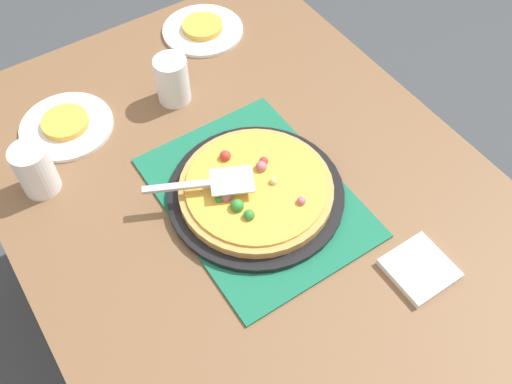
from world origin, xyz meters
name	(u,v)px	position (x,y,z in m)	size (l,w,h in m)	color
ground_plane	(256,334)	(0.00, 0.00, 0.00)	(8.00, 8.00, 0.00)	#3D4247
dining_table	(256,225)	(0.00, 0.00, 0.64)	(1.40, 1.00, 0.75)	brown
placemat	(256,197)	(0.00, 0.00, 0.75)	(0.48, 0.36, 0.01)	#196B4C
pizza_pan	(256,194)	(0.00, 0.00, 0.76)	(0.38, 0.38, 0.01)	black
pizza	(256,188)	(0.00, 0.00, 0.78)	(0.33, 0.33, 0.05)	tan
plate_near_left	(203,30)	(-0.55, 0.19, 0.76)	(0.22, 0.22, 0.01)	white
plate_far_right	(67,126)	(-0.42, -0.26, 0.76)	(0.22, 0.22, 0.01)	white
served_slice_left	(202,26)	(-0.55, 0.19, 0.77)	(0.11, 0.11, 0.02)	gold
served_slice_right	(65,122)	(-0.42, -0.26, 0.77)	(0.11, 0.11, 0.02)	gold
cup_near	(35,170)	(-0.28, -0.37, 0.81)	(0.08, 0.08, 0.12)	white
cup_corner	(172,80)	(-0.36, 0.00, 0.81)	(0.08, 0.08, 0.12)	white
pizza_server	(209,183)	(-0.04, -0.09, 0.82)	(0.14, 0.23, 0.01)	silver
napkin_stack	(419,269)	(0.33, 0.17, 0.76)	(0.12, 0.12, 0.02)	white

